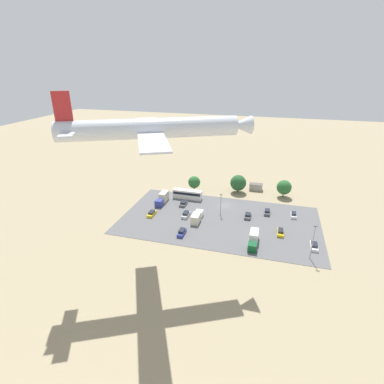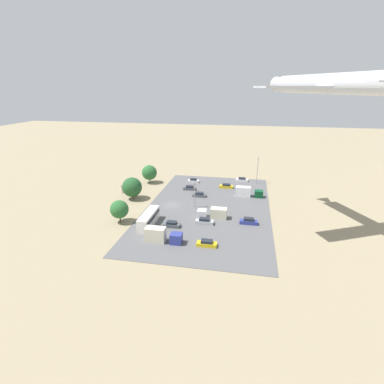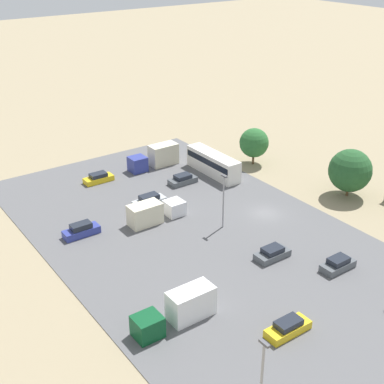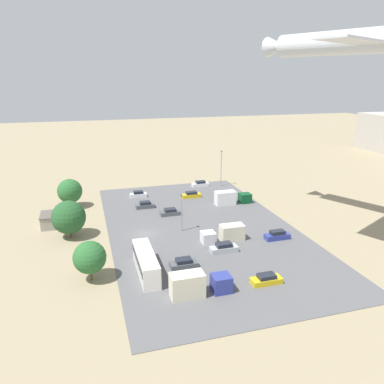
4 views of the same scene
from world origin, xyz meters
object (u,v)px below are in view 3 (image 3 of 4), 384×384
at_px(parked_car_6, 149,201).
at_px(parked_truck_1, 156,157).
at_px(parked_car_2, 288,328).
at_px(parked_car_4, 338,264).
at_px(bus, 213,163).
at_px(parked_truck_0, 154,212).
at_px(parked_car_0, 183,180).
at_px(parked_car_7, 99,178).
at_px(parked_truck_2, 179,310).
at_px(parked_car_3, 81,230).
at_px(parked_car_5, 272,254).

relative_size(parked_car_6, parked_truck_1, 0.56).
height_order(parked_car_2, parked_car_4, parked_car_4).
xyz_separation_m(bus, parked_truck_0, (-7.73, 15.72, -0.53)).
height_order(parked_car_0, parked_truck_1, parked_truck_1).
bearing_deg(parked_car_0, bus, 92.29).
distance_m(parked_car_0, parked_truck_1, 8.06).
distance_m(parked_car_4, parked_car_7, 38.60).
xyz_separation_m(parked_car_4, parked_truck_2, (2.87, 19.59, 0.81)).
distance_m(parked_car_3, parked_car_4, 31.13).
distance_m(parked_car_0, parked_car_3, 19.81).
bearing_deg(parked_truck_0, bus, 116.18).
xyz_separation_m(parked_car_2, parked_truck_0, (25.94, -1.18, 0.68)).
relative_size(parked_car_0, parked_car_2, 0.92).
bearing_deg(parked_car_3, bus, -77.37).
height_order(bus, parked_car_2, bus).
bearing_deg(parked_truck_0, parked_car_2, -2.60).
bearing_deg(parked_car_4, parked_car_7, 17.02).
bearing_deg(parked_car_4, parked_car_0, 2.35).
height_order(bus, parked_car_0, bus).
xyz_separation_m(parked_car_2, parked_truck_2, (7.31, 7.43, 0.82)).
bearing_deg(parked_car_2, bus, -26.65).
distance_m(parked_car_7, parked_truck_1, 10.46).
height_order(parked_car_3, parked_truck_0, parked_truck_0).
relative_size(parked_truck_0, parked_truck_1, 0.94).
xyz_separation_m(parked_car_5, parked_truck_2, (-3.10, 15.19, 0.85)).
height_order(bus, parked_truck_2, bus).
relative_size(parked_car_4, parked_truck_1, 0.50).
bearing_deg(parked_car_3, parked_car_5, -138.06).
bearing_deg(parked_car_6, parked_car_0, 112.52).
relative_size(bus, parked_truck_2, 1.25).
xyz_separation_m(parked_car_5, parked_car_7, (30.93, 6.90, 0.00)).
relative_size(parked_car_2, parked_car_5, 1.10).
distance_m(bus, parked_car_2, 37.69).
height_order(parked_car_3, parked_car_4, parked_car_3).
height_order(parked_car_5, parked_truck_2, parked_truck_2).
bearing_deg(parked_car_0, parked_car_7, -128.05).
bearing_deg(bus, parked_car_5, 68.55).
relative_size(parked_truck_0, parked_truck_2, 0.92).
relative_size(parked_car_3, parked_truck_0, 0.58).
bearing_deg(parked_truck_2, parked_truck_0, -24.80).
xyz_separation_m(parked_car_3, parked_car_5, (-17.66, -15.87, -0.10)).
height_order(parked_truck_0, parked_truck_1, parked_truck_1).
bearing_deg(parked_car_2, parked_truck_2, 45.46).
relative_size(parked_car_2, parked_truck_1, 0.56).
bearing_deg(parked_car_7, parked_car_6, 11.20).
height_order(bus, parked_car_7, bus).
xyz_separation_m(bus, parked_car_0, (-0.24, 5.93, -1.23)).
height_order(parked_truck_0, parked_truck_2, parked_truck_2).
distance_m(parked_car_4, parked_car_5, 7.42).
xyz_separation_m(bus, parked_car_6, (-3.51, 13.82, -1.16)).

